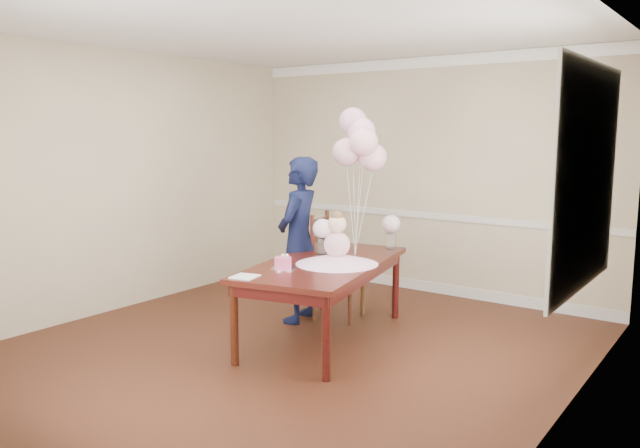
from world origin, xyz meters
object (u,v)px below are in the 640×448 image
(birthday_cake, at_px, (283,263))
(dining_table_top, at_px, (324,264))
(dining_chair_seat, at_px, (339,272))
(woman, at_px, (299,240))

(birthday_cake, bearing_deg, dining_table_top, 77.96)
(birthday_cake, relative_size, dining_chair_seat, 0.31)
(dining_chair_seat, distance_m, woman, 0.53)
(birthday_cake, xyz_separation_m, dining_chair_seat, (-0.16, 1.08, -0.30))
(dining_table_top, height_order, birthday_cake, birthday_cake)
(birthday_cake, distance_m, dining_chair_seat, 1.13)
(birthday_cake, bearing_deg, woman, 119.18)
(dining_table_top, relative_size, dining_chair_seat, 4.18)
(birthday_cake, xyz_separation_m, woman, (-0.43, 0.78, 0.04))
(dining_table_top, bearing_deg, birthday_cake, -113.96)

